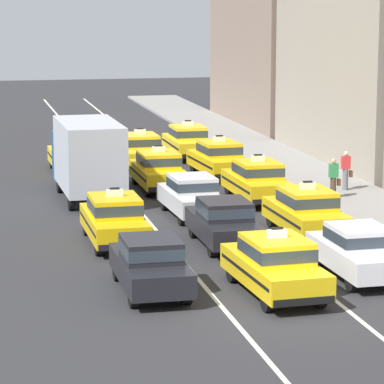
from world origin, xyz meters
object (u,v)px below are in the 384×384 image
at_px(taxi_center_fifth, 140,150).
at_px(taxi_right_fourth, 219,158).
at_px(sedan_right_nearest, 358,250).
at_px(sedan_center_third, 192,195).
at_px(taxi_right_fifth, 188,141).
at_px(pedestrian_near_crosswalk, 334,178).
at_px(taxi_right_third, 257,180).
at_px(box_truck_left_third, 87,156).
at_px(sedan_left_nearest, 151,263).
at_px(taxi_center_fourth, 158,170).
at_px(taxi_left_fourth, 71,155).
at_px(taxi_left_second, 115,219).
at_px(sedan_center_second, 224,221).
at_px(taxi_center_nearest, 275,264).
at_px(taxi_right_second, 306,211).
at_px(pedestrian_mid_block, 346,171).

xyz_separation_m(taxi_center_fifth, taxi_right_fourth, (3.10, -3.43, 0.00)).
bearing_deg(sedan_right_nearest, sedan_center_third, 106.73).
height_order(taxi_right_fifth, pedestrian_near_crosswalk, taxi_right_fifth).
distance_m(sedan_center_third, sedan_right_nearest, 10.13).
height_order(taxi_center_fifth, sedan_right_nearest, taxi_center_fifth).
distance_m(taxi_center_fifth, taxi_right_third, 10.03).
distance_m(box_truck_left_third, taxi_right_fifth, 11.94).
height_order(sedan_left_nearest, taxi_center_fifth, taxi_center_fifth).
bearing_deg(box_truck_left_third, taxi_center_fourth, 22.21).
distance_m(sedan_left_nearest, taxi_center_fifth, 22.12).
distance_m(sedan_center_third, taxi_right_fifth, 14.90).
distance_m(taxi_left_fourth, taxi_right_fifth, 7.27).
bearing_deg(taxi_left_second, pedestrian_near_crosswalk, 29.70).
distance_m(taxi_left_fourth, sedan_center_second, 16.36).
distance_m(taxi_center_fifth, taxi_right_fourth, 4.62).
relative_size(box_truck_left_third, pedestrian_near_crosswalk, 4.33).
bearing_deg(taxi_left_fourth, pedestrian_near_crosswalk, -44.11).
relative_size(sedan_center_third, taxi_right_third, 0.95).
xyz_separation_m(taxi_left_second, sedan_center_second, (3.53, -1.06, -0.03)).
height_order(box_truck_left_third, pedestrian_near_crosswalk, box_truck_left_third).
distance_m(taxi_center_nearest, taxi_right_second, 7.65).
bearing_deg(sedan_right_nearest, taxi_right_fifth, 89.86).
xyz_separation_m(taxi_center_fifth, sedan_right_nearest, (2.89, -21.61, -0.03)).
distance_m(taxi_left_second, sedan_center_second, 3.69).
bearing_deg(taxi_center_fourth, sedan_center_third, -88.18).
relative_size(taxi_left_second, pedestrian_mid_block, 2.76).
distance_m(taxi_left_fourth, taxi_center_fifth, 3.51).
xyz_separation_m(taxi_center_nearest, sedan_center_second, (0.04, 6.02, -0.03)).
bearing_deg(taxi_right_fifth, taxi_right_third, -88.76).
relative_size(taxi_center_fourth, taxi_right_fifth, 1.00).
bearing_deg(taxi_left_fourth, taxi_center_fifth, 13.76).
xyz_separation_m(sedan_center_third, taxi_right_fifth, (2.98, 14.60, 0.03)).
relative_size(sedan_center_second, pedestrian_near_crosswalk, 2.66).
relative_size(taxi_center_nearest, pedestrian_near_crosswalk, 2.87).
relative_size(taxi_center_fifth, sedan_right_nearest, 1.06).
height_order(taxi_center_fourth, pedestrian_near_crosswalk, taxi_center_fourth).
height_order(taxi_left_second, taxi_center_fifth, same).
height_order(taxi_center_fourth, taxi_right_fourth, same).
bearing_deg(pedestrian_near_crosswalk, taxi_center_nearest, -116.41).
height_order(taxi_left_second, taxi_right_second, same).
bearing_deg(pedestrian_near_crosswalk, taxi_center_fifth, 121.49).
bearing_deg(taxi_left_fourth, pedestrian_mid_block, -35.80).
bearing_deg(taxi_right_second, taxi_right_fifth, 90.68).
bearing_deg(taxi_right_second, taxi_center_fifth, 101.26).
xyz_separation_m(taxi_right_third, pedestrian_mid_block, (4.15, 0.90, 0.10)).
relative_size(taxi_center_fourth, taxi_right_second, 1.00).
distance_m(sedan_center_third, taxi_center_fourth, 5.89).
bearing_deg(taxi_right_third, sedan_center_third, -143.33).
height_order(taxi_left_fourth, sedan_center_second, taxi_left_fourth).
distance_m(sedan_left_nearest, sedan_center_second, 6.06).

